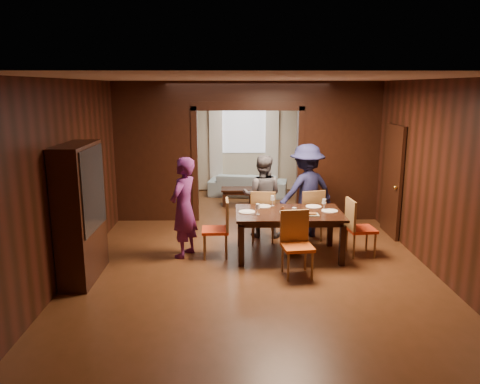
{
  "coord_description": "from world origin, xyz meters",
  "views": [
    {
      "loc": [
        -0.34,
        -8.08,
        2.78
      ],
      "look_at": [
        -0.19,
        -0.4,
        1.05
      ],
      "focal_mm": 35.0,
      "sensor_mm": 36.0,
      "label": 1
    }
  ],
  "objects_px": {
    "dining_table": "(288,234)",
    "chair_right": "(361,227)",
    "sofa": "(248,184)",
    "person_navy": "(306,191)",
    "chair_left": "(215,228)",
    "chair_far_r": "(308,214)",
    "hutch": "(81,213)",
    "person_purple": "(184,208)",
    "chair_near": "(297,245)",
    "person_grey": "(262,196)",
    "chair_far_l": "(263,215)",
    "coffee_table": "(238,196)"
  },
  "relations": [
    {
      "from": "person_grey",
      "to": "coffee_table",
      "type": "distance_m",
      "value": 2.52
    },
    {
      "from": "person_grey",
      "to": "dining_table",
      "type": "height_order",
      "value": "person_grey"
    },
    {
      "from": "chair_near",
      "to": "dining_table",
      "type": "bearing_deg",
      "value": 84.78
    },
    {
      "from": "chair_near",
      "to": "chair_far_l",
      "type": "bearing_deg",
      "value": 96.55
    },
    {
      "from": "chair_far_r",
      "to": "chair_right",
      "type": "bearing_deg",
      "value": 116.6
    },
    {
      "from": "chair_far_r",
      "to": "chair_far_l",
      "type": "bearing_deg",
      "value": -13.27
    },
    {
      "from": "chair_far_l",
      "to": "dining_table",
      "type": "bearing_deg",
      "value": 120.48
    },
    {
      "from": "person_navy",
      "to": "sofa",
      "type": "relative_size",
      "value": 0.88
    },
    {
      "from": "coffee_table",
      "to": "chair_right",
      "type": "distance_m",
      "value": 4.05
    },
    {
      "from": "chair_right",
      "to": "person_grey",
      "type": "bearing_deg",
      "value": 50.12
    },
    {
      "from": "sofa",
      "to": "chair_far_r",
      "type": "xyz_separation_m",
      "value": [
        0.99,
        -3.65,
        0.19
      ]
    },
    {
      "from": "person_navy",
      "to": "chair_far_r",
      "type": "xyz_separation_m",
      "value": [
        0.02,
        -0.21,
        -0.39
      ]
    },
    {
      "from": "chair_left",
      "to": "hutch",
      "type": "height_order",
      "value": "hutch"
    },
    {
      "from": "sofa",
      "to": "hutch",
      "type": "xyz_separation_m",
      "value": [
        -2.62,
        -5.35,
        0.71
      ]
    },
    {
      "from": "person_navy",
      "to": "coffee_table",
      "type": "height_order",
      "value": "person_navy"
    },
    {
      "from": "chair_far_r",
      "to": "person_grey",
      "type": "bearing_deg",
      "value": -32.61
    },
    {
      "from": "chair_right",
      "to": "chair_far_l",
      "type": "relative_size",
      "value": 1.0
    },
    {
      "from": "chair_near",
      "to": "hutch",
      "type": "xyz_separation_m",
      "value": [
        -3.17,
        -0.01,
        0.52
      ]
    },
    {
      "from": "person_navy",
      "to": "person_purple",
      "type": "bearing_deg",
      "value": 0.99
    },
    {
      "from": "person_navy",
      "to": "chair_left",
      "type": "xyz_separation_m",
      "value": [
        -1.68,
        -1.05,
        -0.39
      ]
    },
    {
      "from": "sofa",
      "to": "coffee_table",
      "type": "distance_m",
      "value": 1.01
    },
    {
      "from": "person_grey",
      "to": "sofa",
      "type": "height_order",
      "value": "person_grey"
    },
    {
      "from": "chair_left",
      "to": "person_grey",
      "type": "bearing_deg",
      "value": 140.08
    },
    {
      "from": "chair_far_l",
      "to": "chair_far_r",
      "type": "xyz_separation_m",
      "value": [
        0.84,
        0.04,
        0.0
      ]
    },
    {
      "from": "coffee_table",
      "to": "chair_near",
      "type": "height_order",
      "value": "chair_near"
    },
    {
      "from": "sofa",
      "to": "chair_left",
      "type": "distance_m",
      "value": 4.54
    },
    {
      "from": "person_navy",
      "to": "chair_far_r",
      "type": "relative_size",
      "value": 1.81
    },
    {
      "from": "dining_table",
      "to": "chair_right",
      "type": "bearing_deg",
      "value": -0.07
    },
    {
      "from": "person_grey",
      "to": "sofa",
      "type": "relative_size",
      "value": 0.78
    },
    {
      "from": "person_grey",
      "to": "chair_left",
      "type": "bearing_deg",
      "value": 61.1
    },
    {
      "from": "sofa",
      "to": "chair_far_l",
      "type": "relative_size",
      "value": 2.06
    },
    {
      "from": "sofa",
      "to": "dining_table",
      "type": "relative_size",
      "value": 1.14
    },
    {
      "from": "coffee_table",
      "to": "chair_near",
      "type": "xyz_separation_m",
      "value": [
        0.82,
        -4.37,
        0.28
      ]
    },
    {
      "from": "coffee_table",
      "to": "chair_far_l",
      "type": "relative_size",
      "value": 0.82
    },
    {
      "from": "person_purple",
      "to": "chair_right",
      "type": "xyz_separation_m",
      "value": [
        2.96,
        -0.02,
        -0.35
      ]
    },
    {
      "from": "chair_right",
      "to": "hutch",
      "type": "xyz_separation_m",
      "value": [
        -4.36,
        -0.88,
        0.52
      ]
    },
    {
      "from": "coffee_table",
      "to": "chair_right",
      "type": "bearing_deg",
      "value": -60.08
    },
    {
      "from": "person_navy",
      "to": "chair_right",
      "type": "distance_m",
      "value": 1.35
    },
    {
      "from": "chair_near",
      "to": "coffee_table",
      "type": "bearing_deg",
      "value": 93.58
    },
    {
      "from": "person_navy",
      "to": "dining_table",
      "type": "distance_m",
      "value": 1.24
    },
    {
      "from": "chair_right",
      "to": "chair_far_l",
      "type": "height_order",
      "value": "same"
    },
    {
      "from": "person_grey",
      "to": "hutch",
      "type": "xyz_separation_m",
      "value": [
        -2.77,
        -1.96,
        0.22
      ]
    },
    {
      "from": "chair_left",
      "to": "person_navy",
      "type": "bearing_deg",
      "value": 120.11
    },
    {
      "from": "chair_far_l",
      "to": "chair_near",
      "type": "relative_size",
      "value": 1.0
    },
    {
      "from": "person_navy",
      "to": "hutch",
      "type": "bearing_deg",
      "value": 4.02
    },
    {
      "from": "person_grey",
      "to": "chair_near",
      "type": "distance_m",
      "value": 2.01
    },
    {
      "from": "chair_far_l",
      "to": "chair_near",
      "type": "xyz_separation_m",
      "value": [
        0.4,
        -1.66,
        0.0
      ]
    },
    {
      "from": "person_purple",
      "to": "chair_near",
      "type": "height_order",
      "value": "person_purple"
    },
    {
      "from": "chair_left",
      "to": "chair_near",
      "type": "relative_size",
      "value": 1.0
    },
    {
      "from": "dining_table",
      "to": "coffee_table",
      "type": "relative_size",
      "value": 2.2
    }
  ]
}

